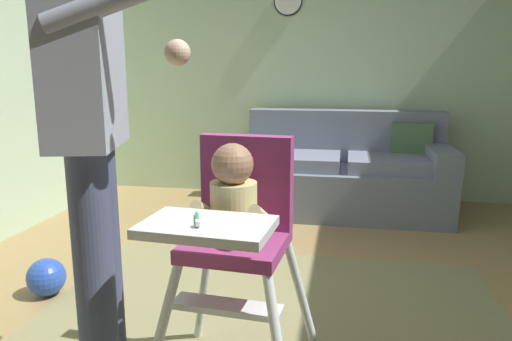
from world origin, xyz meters
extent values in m
cube|color=#9C7C4E|center=(0.00, 0.00, -0.05)|extent=(5.89, 6.59, 0.10)
cube|color=#B1CBA9|center=(0.00, 2.53, 1.39)|extent=(5.09, 0.06, 2.78)
cube|color=slate|center=(0.27, 1.95, 0.20)|extent=(1.74, 0.84, 0.40)
cube|color=slate|center=(0.27, 2.28, 0.63)|extent=(1.74, 0.22, 0.46)
cube|color=slate|center=(-0.51, 1.95, 0.50)|extent=(0.20, 0.84, 0.20)
cube|color=slate|center=(1.05, 1.95, 0.50)|extent=(0.20, 0.84, 0.20)
cube|color=slate|center=(-0.10, 1.90, 0.46)|extent=(0.66, 0.60, 0.11)
cube|color=slate|center=(0.64, 1.90, 0.46)|extent=(0.66, 0.60, 0.11)
cube|color=#4C6B47|center=(0.84, 2.15, 0.60)|extent=(0.34, 0.11, 0.34)
cylinder|color=white|center=(-0.31, -0.29, 0.28)|extent=(0.16, 0.18, 0.56)
cylinder|color=white|center=(0.13, -0.32, 0.28)|extent=(0.18, 0.16, 0.56)
cube|color=#973674|center=(-0.11, -0.52, 0.58)|extent=(0.39, 0.39, 0.05)
cube|color=#973674|center=(-0.10, -0.37, 0.79)|extent=(0.36, 0.10, 0.37)
cube|color=white|center=(-0.13, -0.81, 0.74)|extent=(0.42, 0.29, 0.03)
cube|color=white|center=(-0.12, -0.63, 0.38)|extent=(0.41, 0.13, 0.02)
cylinder|color=#DBCA88|center=(-0.11, -0.54, 0.71)|extent=(0.18, 0.18, 0.22)
sphere|color=#997051|center=(-0.11, -0.55, 0.89)|extent=(0.15, 0.15, 0.15)
cylinder|color=#DBCA88|center=(-0.22, -0.57, 0.72)|extent=(0.06, 0.15, 0.10)
cylinder|color=#DBCA88|center=(-0.01, -0.59, 0.72)|extent=(0.06, 0.15, 0.10)
cylinder|color=#38A366|center=(-0.16, -0.81, 0.76)|extent=(0.05, 0.13, 0.01)
cube|color=white|center=(-0.14, -0.86, 0.77)|extent=(0.02, 0.03, 0.02)
cylinder|color=#404763|center=(-0.58, -0.71, 0.48)|extent=(0.14, 0.14, 0.96)
cylinder|color=#404763|center=(-0.61, -0.60, 0.48)|extent=(0.14, 0.14, 0.96)
cube|color=#9297A7|center=(-0.59, -0.65, 1.26)|extent=(0.30, 0.44, 0.61)
sphere|color=beige|center=(-0.23, -0.74, 1.27)|extent=(0.08, 0.08, 0.08)
cylinder|color=#9297A7|center=(-0.66, -0.42, 1.26)|extent=(0.07, 0.07, 0.55)
sphere|color=#284CB7|center=(-1.31, 0.03, 0.10)|extent=(0.21, 0.21, 0.21)
cylinder|color=white|center=(-0.30, 2.48, 1.84)|extent=(0.24, 0.03, 0.24)
cylinder|color=black|center=(-0.30, 2.49, 1.84)|extent=(0.27, 0.02, 0.27)
camera|label=1|loc=(0.28, -2.17, 1.22)|focal=33.78mm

